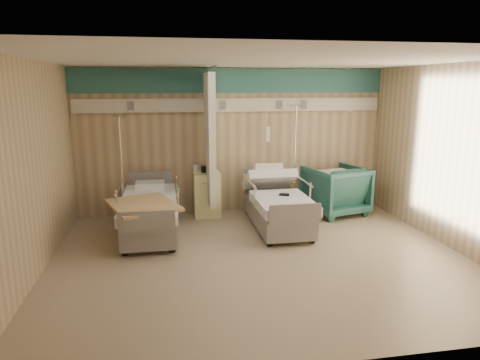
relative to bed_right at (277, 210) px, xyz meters
name	(u,v)px	position (x,y,z in m)	size (l,w,h in m)	color
ground	(259,258)	(-0.60, -1.30, -0.32)	(6.00, 5.00, 0.00)	#9E896D
room_walls	(255,129)	(-0.63, -1.05, 1.55)	(6.04, 5.04, 2.82)	tan
bed_right	(277,210)	(0.00, 0.00, 0.00)	(1.00, 2.16, 0.63)	white
bed_left	(150,216)	(-2.20, 0.00, 0.00)	(1.00, 2.16, 0.63)	white
bedside_cabinet	(207,194)	(-1.15, 0.90, 0.11)	(0.50, 0.48, 0.85)	#F0ED96
visitor_armchair	(335,190)	(1.33, 0.60, 0.16)	(1.02, 1.05, 0.95)	#21534B
waffle_blanket	(337,164)	(1.32, 0.59, 0.67)	(0.65, 0.58, 0.07)	silver
iv_stand_right	(294,191)	(0.56, 0.84, 0.12)	(0.38, 0.38, 2.12)	silver
iv_stand_left	(124,201)	(-2.68, 0.73, 0.09)	(0.35, 0.35, 1.96)	silver
call_remote	(284,195)	(0.07, -0.21, 0.33)	(0.17, 0.07, 0.04)	black
tan_blanket	(143,205)	(-2.27, -0.46, 0.34)	(0.92, 1.16, 0.04)	tan
toiletry_bag	(207,169)	(-1.13, 0.96, 0.60)	(0.22, 0.14, 0.12)	black
white_cup	(196,168)	(-1.35, 0.99, 0.61)	(0.10, 0.10, 0.14)	white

